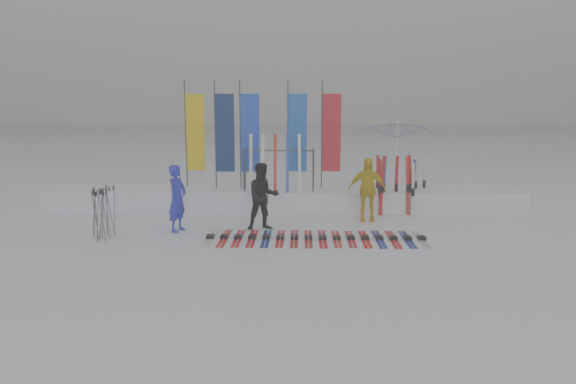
{
  "coord_description": "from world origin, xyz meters",
  "views": [
    {
      "loc": [
        0.55,
        -11.93,
        3.25
      ],
      "look_at": [
        0.2,
        1.6,
        1.0
      ],
      "focal_mm": 35.0,
      "sensor_mm": 36.0,
      "label": 1
    }
  ],
  "objects_px": {
    "person_black": "(263,196)",
    "ski_rack": "(279,164)",
    "person_blue": "(177,198)",
    "person_yellow": "(367,189)",
    "tent_canopy": "(397,160)",
    "ski_row": "(315,238)"
  },
  "relations": [
    {
      "from": "ski_row",
      "to": "person_blue",
      "type": "bearing_deg",
      "value": 167.92
    },
    {
      "from": "person_black",
      "to": "person_yellow",
      "type": "xyz_separation_m",
      "value": [
        2.72,
        1.09,
        0.02
      ]
    },
    {
      "from": "person_black",
      "to": "ski_row",
      "type": "bearing_deg",
      "value": -52.91
    },
    {
      "from": "person_blue",
      "to": "person_black",
      "type": "bearing_deg",
      "value": -63.8
    },
    {
      "from": "person_blue",
      "to": "tent_canopy",
      "type": "xyz_separation_m",
      "value": [
        6.1,
        4.36,
        0.49
      ]
    },
    {
      "from": "person_black",
      "to": "ski_rack",
      "type": "height_order",
      "value": "ski_rack"
    },
    {
      "from": "person_black",
      "to": "person_yellow",
      "type": "relative_size",
      "value": 0.98
    },
    {
      "from": "person_yellow",
      "to": "person_blue",
      "type": "bearing_deg",
      "value": -161.91
    },
    {
      "from": "person_blue",
      "to": "ski_rack",
      "type": "distance_m",
      "value": 3.57
    },
    {
      "from": "person_blue",
      "to": "person_black",
      "type": "xyz_separation_m",
      "value": [
        2.1,
        0.25,
        0.01
      ]
    },
    {
      "from": "tent_canopy",
      "to": "person_blue",
      "type": "bearing_deg",
      "value": -144.42
    },
    {
      "from": "person_blue",
      "to": "person_yellow",
      "type": "bearing_deg",
      "value": -55.04
    },
    {
      "from": "person_black",
      "to": "ski_rack",
      "type": "distance_m",
      "value": 2.42
    },
    {
      "from": "person_black",
      "to": "person_yellow",
      "type": "distance_m",
      "value": 2.93
    },
    {
      "from": "person_black",
      "to": "tent_canopy",
      "type": "relative_size",
      "value": 0.57
    },
    {
      "from": "person_black",
      "to": "ski_rack",
      "type": "xyz_separation_m",
      "value": [
        0.3,
        2.34,
        0.54
      ]
    },
    {
      "from": "person_yellow",
      "to": "ski_rack",
      "type": "relative_size",
      "value": 0.84
    },
    {
      "from": "person_blue",
      "to": "person_black",
      "type": "height_order",
      "value": "person_black"
    },
    {
      "from": "person_blue",
      "to": "ski_rack",
      "type": "bearing_deg",
      "value": -23.42
    },
    {
      "from": "person_black",
      "to": "person_yellow",
      "type": "bearing_deg",
      "value": 6.1
    },
    {
      "from": "person_blue",
      "to": "ski_rack",
      "type": "relative_size",
      "value": 0.81
    },
    {
      "from": "ski_rack",
      "to": "person_yellow",
      "type": "bearing_deg",
      "value": -27.26
    }
  ]
}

